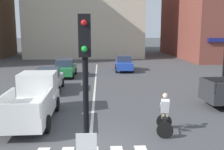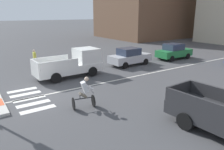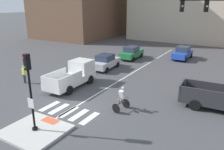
{
  "view_description": "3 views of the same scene",
  "coord_description": "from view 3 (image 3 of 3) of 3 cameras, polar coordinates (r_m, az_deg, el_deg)",
  "views": [
    {
      "loc": [
        0.3,
        -8.56,
        4.21
      ],
      "look_at": [
        0.92,
        4.55,
        1.96
      ],
      "focal_mm": 41.39,
      "sensor_mm": 36.0,
      "label": 1
    },
    {
      "loc": [
        12.31,
        -3.11,
        4.75
      ],
      "look_at": [
        1.41,
        4.32,
        0.98
      ],
      "focal_mm": 34.67,
      "sensor_mm": 36.0,
      "label": 2
    },
    {
      "loc": [
        9.43,
        -10.73,
        7.0
      ],
      "look_at": [
        1.3,
        3.08,
        1.84
      ],
      "focal_mm": 35.81,
      "sensor_mm": 36.0,
      "label": 3
    }
  ],
  "objects": [
    {
      "name": "ground_plane",
      "position": [
        15.91,
        -9.82,
        -8.53
      ],
      "size": [
        300.0,
        300.0,
        0.0
      ],
      "primitive_type": "plane",
      "color": "#474749"
    },
    {
      "name": "traffic_island",
      "position": [
        13.83,
        -19.0,
        -13.27
      ],
      "size": [
        3.37,
        3.05,
        0.15
      ],
      "primitive_type": "cube",
      "color": "beige",
      "rests_on": "ground"
    },
    {
      "name": "tactile_pad_front",
      "position": [
        14.46,
        -15.48,
        -11.12
      ],
      "size": [
        1.1,
        0.6,
        0.01
      ],
      "primitive_type": "cube",
      "color": "#DB5B38",
      "rests_on": "traffic_island"
    },
    {
      "name": "signal_pole",
      "position": [
        12.69,
        -20.26,
        -2.65
      ],
      "size": [
        0.44,
        0.38,
        4.39
      ],
      "color": "black",
      "rests_on": "traffic_island"
    },
    {
      "name": "crosswalk_stripe_a",
      "position": [
        16.69,
        -15.59,
        -7.63
      ],
      "size": [
        0.44,
        1.8,
        0.01
      ],
      "primitive_type": "cube",
      "color": "silver",
      "rests_on": "ground"
    },
    {
      "name": "crosswalk_stripe_b",
      "position": [
        16.12,
        -13.39,
        -8.39
      ],
      "size": [
        0.44,
        1.8,
        0.01
      ],
      "primitive_type": "cube",
      "color": "silver",
      "rests_on": "ground"
    },
    {
      "name": "crosswalk_stripe_c",
      "position": [
        15.57,
        -11.02,
        -9.2
      ],
      "size": [
        0.44,
        1.8,
        0.01
      ],
      "primitive_type": "cube",
      "color": "silver",
      "rests_on": "ground"
    },
    {
      "name": "crosswalk_stripe_d",
      "position": [
        15.06,
        -8.47,
        -10.04
      ],
      "size": [
        0.44,
        1.8,
        0.01
      ],
      "primitive_type": "cube",
      "color": "silver",
      "rests_on": "ground"
    },
    {
      "name": "crosswalk_stripe_e",
      "position": [
        14.58,
        -5.73,
        -10.92
      ],
      "size": [
        0.44,
        1.8,
        0.01
      ],
      "primitive_type": "cube",
      "color": "silver",
      "rests_on": "ground"
    },
    {
      "name": "lane_centre_line",
      "position": [
        23.86,
        5.55,
        0.73
      ],
      "size": [
        0.14,
        28.0,
        0.01
      ],
      "primitive_type": "cube",
      "color": "silver",
      "rests_on": "ground"
    },
    {
      "name": "traffic_light_mast",
      "position": [
        18.96,
        25.62,
        10.4
      ],
      "size": [
        4.01,
        2.25,
        7.48
      ],
      "color": "black",
      "rests_on": "ground"
    },
    {
      "name": "car_blue_eastbound_distant",
      "position": [
        30.72,
        17.58,
        5.41
      ],
      "size": [
        1.96,
        4.16,
        1.64
      ],
      "color": "#2347B7",
      "rests_on": "ground"
    },
    {
      "name": "car_silver_westbound_far",
      "position": [
        24.79,
        -1.64,
        3.4
      ],
      "size": [
        1.97,
        4.17,
        1.64
      ],
      "color": "silver",
      "rests_on": "ground"
    },
    {
      "name": "car_green_westbound_distant",
      "position": [
        29.51,
        5.03,
        5.69
      ],
      "size": [
        1.85,
        4.1,
        1.64
      ],
      "color": "#237A3D",
      "rests_on": "ground"
    },
    {
      "name": "pickup_truck_white_westbound_near",
      "position": [
        19.9,
        -9.6,
        -0.01
      ],
      "size": [
        2.16,
        5.15,
        2.08
      ],
      "color": "white",
      "rests_on": "ground"
    },
    {
      "name": "cyclist",
      "position": [
        15.18,
        2.52,
        -5.97
      ],
      "size": [
        0.87,
        1.2,
        1.68
      ],
      "color": "black",
      "rests_on": "ground"
    },
    {
      "name": "pedestrian_at_curb_left",
      "position": [
        21.76,
        -21.54,
        0.53
      ],
      "size": [
        0.55,
        0.24,
        1.67
      ],
      "color": "#2D334C",
      "rests_on": "ground"
    }
  ]
}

